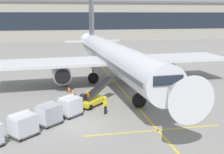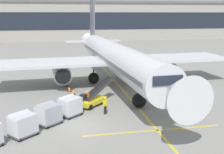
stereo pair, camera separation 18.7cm
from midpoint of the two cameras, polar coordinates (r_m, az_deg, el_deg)
name	(u,v)px [view 1 (the left image)]	position (r m, az deg, el deg)	size (l,w,h in m)	color
ground_plane	(81,126)	(24.89, -6.65, -9.99)	(600.00, 600.00, 0.00)	gray
parked_airplane	(114,57)	(38.61, 0.23, 4.09)	(32.83, 42.42, 14.42)	silver
belt_loader	(93,98)	(30.10, -4.05, -4.23)	(4.73, 4.77, 2.58)	gold
baggage_cart_lead	(70,106)	(27.16, -8.79, -5.83)	(2.59, 2.52, 1.91)	#515156
baggage_cart_second	(49,114)	(25.46, -13.05, -7.30)	(2.59, 2.52, 1.91)	#515156
baggage_cart_third	(23,124)	(23.66, -17.97, -9.18)	(2.59, 2.52, 1.91)	#515156
ground_crew_by_loader	(87,97)	(29.57, -5.24, -4.18)	(0.44, 0.44, 1.74)	#514C42
ground_crew_by_carts	(71,103)	(27.85, -8.64, -5.36)	(0.34, 0.55, 1.74)	#514C42
ground_crew_marshaller	(105,104)	(27.26, -1.57, -5.61)	(0.48, 0.41, 1.74)	black
safety_cone_engine_keepout	(65,83)	(38.56, -9.70, -1.23)	(0.70, 0.70, 0.78)	black
safety_cone_wingtip	(73,92)	(34.28, -8.12, -3.11)	(0.53, 0.53, 0.60)	black
safety_cone_nose_mark	(69,89)	(35.68, -8.93, -2.47)	(0.56, 0.56, 0.64)	black
apron_guidance_line_lead_in	(118,85)	(38.71, 1.02, -1.57)	(0.20, 110.00, 0.01)	yellow
apron_guidance_line_stop_bar	(154,130)	(24.18, 8.34, -10.74)	(12.00, 0.20, 0.01)	yellow
terminal_building	(96,21)	(111.25, -3.35, 11.45)	(144.41, 18.15, 14.22)	#A8A399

